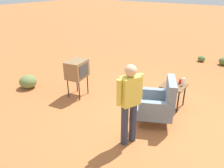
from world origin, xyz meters
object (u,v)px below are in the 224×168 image
flower_vase (172,81)px  side_table (174,88)px  person_standing (130,101)px  bottle_short_clear (183,82)px  tv_on_stand (77,70)px  soda_can_red (180,81)px  armchair (159,103)px

flower_vase → side_table: bearing=169.4°
person_standing → flower_vase: (-1.74, 0.16, -0.19)m
side_table → bottle_short_clear: bottle_short_clear is taller
flower_vase → tv_on_stand: bearing=-70.9°
tv_on_stand → person_standing: 2.40m
side_table → person_standing: size_ratio=0.36×
person_standing → soda_can_red: 2.07m
armchair → flower_vase: size_ratio=4.00×
armchair → flower_vase: 0.79m
person_standing → side_table: bearing=174.5°
bottle_short_clear → flower_vase: size_ratio=0.75×
flower_vase → bottle_short_clear: bearing=137.8°
bottle_short_clear → flower_vase: (0.23, -0.21, 0.05)m
side_table → soda_can_red: bearing=153.1°
tv_on_stand → flower_vase: tv_on_stand is taller
side_table → armchair: bearing=0.7°
tv_on_stand → flower_vase: 2.50m
armchair → person_standing: person_standing is taller
side_table → tv_on_stand: 2.58m
tv_on_stand → soda_can_red: tv_on_stand is taller
armchair → flower_vase: armchair is taller
tv_on_stand → bottle_short_clear: (-1.05, 2.57, -0.09)m
armchair → person_standing: bearing=-10.8°
bottle_short_clear → person_standing: bearing=-10.5°
bottle_short_clear → tv_on_stand: bearing=-67.8°
person_standing → flower_vase: 1.76m
person_standing → bottle_short_clear: bearing=169.5°
soda_can_red → person_standing: bearing=-7.5°
armchair → side_table: 0.87m
flower_vase → armchair: bearing=2.5°
soda_can_red → bottle_short_clear: bearing=57.6°
side_table → bottle_short_clear: bearing=121.2°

